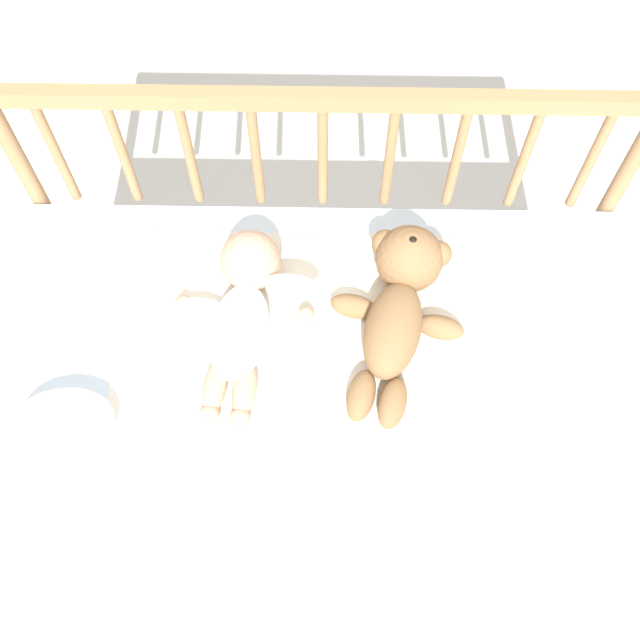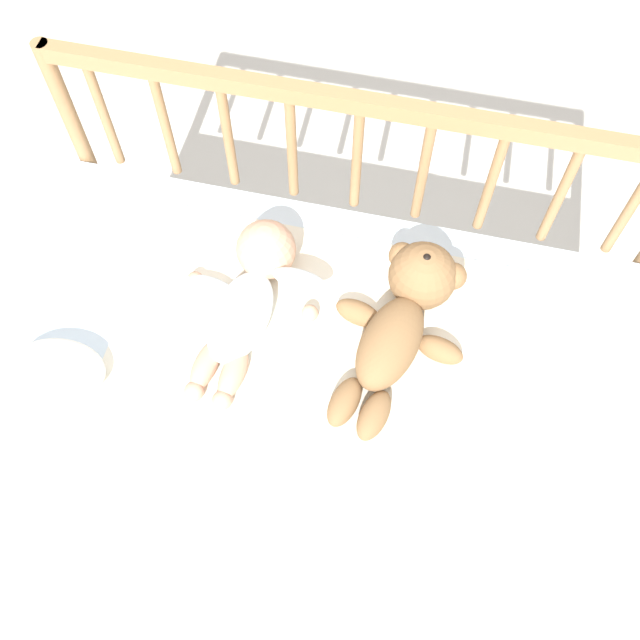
% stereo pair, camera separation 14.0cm
% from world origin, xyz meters
% --- Properties ---
extents(ground_plane, '(12.00, 12.00, 0.00)m').
position_xyz_m(ground_plane, '(0.00, 0.00, 0.00)').
color(ground_plane, silver).
extents(crib_mattress, '(1.33, 0.63, 0.55)m').
position_xyz_m(crib_mattress, '(0.00, 0.00, 0.27)').
color(crib_mattress, silver).
rests_on(crib_mattress, ground_plane).
extents(crib_rail, '(1.33, 0.04, 0.87)m').
position_xyz_m(crib_rail, '(-0.00, 0.34, 0.62)').
color(crib_rail, '#997047').
rests_on(crib_rail, ground_plane).
extents(blanket, '(0.82, 0.53, 0.01)m').
position_xyz_m(blanket, '(-0.00, -0.02, 0.55)').
color(blanket, silver).
rests_on(blanket, crib_mattress).
extents(teddy_bear, '(0.28, 0.43, 0.14)m').
position_xyz_m(teddy_bear, '(0.16, 0.04, 0.61)').
color(teddy_bear, olive).
rests_on(teddy_bear, crib_mattress).
extents(baby, '(0.31, 0.41, 0.13)m').
position_xyz_m(baby, '(-0.16, 0.03, 0.60)').
color(baby, white).
rests_on(baby, crib_mattress).
extents(small_pillow, '(0.19, 0.12, 0.06)m').
position_xyz_m(small_pillow, '(-0.48, -0.21, 0.58)').
color(small_pillow, white).
rests_on(small_pillow, crib_mattress).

